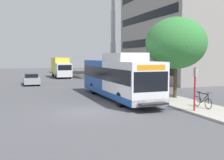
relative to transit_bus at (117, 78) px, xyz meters
name	(u,v)px	position (x,y,z in m)	size (l,w,h in m)	color
ground_plane	(65,95)	(-3.60, 3.65, -1.70)	(120.00, 120.00, 0.00)	#4C4C51
sidewalk_curb	(146,93)	(3.40, 1.65, -1.63)	(3.00, 56.00, 0.14)	#A8A399
transit_bus	(117,78)	(0.00, 0.00, 0.00)	(2.58, 12.25, 3.65)	white
bus_stop_sign_pole	(195,86)	(2.28, -6.91, -0.05)	(0.10, 0.36, 2.60)	red
bicycle_parked	(203,101)	(3.44, -6.19, -1.14)	(0.52, 1.76, 1.02)	black
street_tree_near_stop	(176,43)	(4.17, -1.92, 2.73)	(4.76, 4.76, 6.32)	#4C3823
parked_car_far_lane	(31,79)	(-5.92, 13.85, -1.04)	(1.80, 4.50, 1.33)	#93999E
box_truck_background	(61,67)	(-0.66, 24.03, 0.04)	(2.32, 7.01, 3.25)	silver
lattice_comm_tower	(113,28)	(11.27, 31.93, 7.46)	(1.10, 1.10, 27.66)	#B7B7BC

